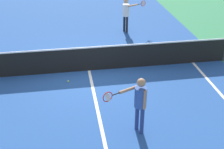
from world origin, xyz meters
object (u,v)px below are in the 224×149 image
at_px(player_near, 139,100).
at_px(tennis_ball_near_net, 68,81).
at_px(net, 89,59).
at_px(player_far, 126,12).

height_order(player_near, tennis_ball_near_net, player_near).
distance_m(net, player_far, 4.41).
height_order(player_far, tennis_ball_near_net, player_far).
distance_m(player_near, tennis_ball_near_net, 3.66).
bearing_deg(player_far, net, -120.04).
distance_m(net, player_near, 3.97).
xyz_separation_m(net, player_near, (0.97, -3.81, 0.53)).
bearing_deg(net, player_far, 59.96).
xyz_separation_m(net, player_far, (2.19, 3.79, 0.51)).
bearing_deg(player_near, net, 104.33).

